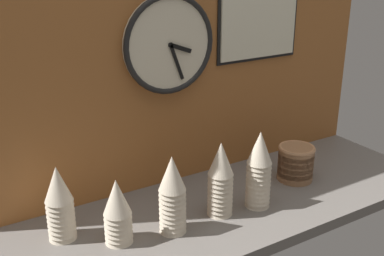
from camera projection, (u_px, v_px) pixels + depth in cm
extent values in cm
cube|color=slate|center=(231.00, 206.00, 170.95)|extent=(160.00, 56.00, 4.00)
cube|color=#A3602D|center=(192.00, 41.00, 172.68)|extent=(160.00, 3.00, 105.00)
cone|color=beige|center=(173.00, 215.00, 150.25)|extent=(8.58, 8.58, 11.31)
cone|color=beige|center=(173.00, 211.00, 149.68)|extent=(8.58, 8.58, 11.31)
cone|color=beige|center=(173.00, 206.00, 149.10)|extent=(8.58, 8.58, 11.31)
cone|color=beige|center=(172.00, 202.00, 148.53)|extent=(8.58, 8.58, 11.31)
cone|color=beige|center=(172.00, 197.00, 147.95)|extent=(8.58, 8.58, 11.31)
cone|color=beige|center=(172.00, 192.00, 147.38)|extent=(8.58, 8.58, 11.31)
cone|color=beige|center=(172.00, 188.00, 146.80)|extent=(8.58, 8.58, 11.31)
cone|color=beige|center=(172.00, 183.00, 146.23)|extent=(8.58, 8.58, 11.31)
cone|color=beige|center=(172.00, 178.00, 145.65)|extent=(8.58, 8.58, 11.31)
cone|color=beige|center=(172.00, 173.00, 145.08)|extent=(8.58, 8.58, 11.31)
cone|color=beige|center=(220.00, 199.00, 160.18)|extent=(8.58, 8.58, 11.31)
cone|color=beige|center=(220.00, 194.00, 159.61)|extent=(8.58, 8.58, 11.31)
cone|color=beige|center=(220.00, 190.00, 159.03)|extent=(8.58, 8.58, 11.31)
cone|color=beige|center=(220.00, 186.00, 158.46)|extent=(8.58, 8.58, 11.31)
cone|color=beige|center=(220.00, 181.00, 157.88)|extent=(8.58, 8.58, 11.31)
cone|color=beige|center=(221.00, 177.00, 157.31)|extent=(8.58, 8.58, 11.31)
cone|color=beige|center=(221.00, 172.00, 156.73)|extent=(8.58, 8.58, 11.31)
cone|color=beige|center=(221.00, 168.00, 156.16)|extent=(8.58, 8.58, 11.31)
cone|color=beige|center=(221.00, 163.00, 155.58)|extent=(8.58, 8.58, 11.31)
cone|color=beige|center=(221.00, 159.00, 155.01)|extent=(8.58, 8.58, 11.31)
cone|color=beige|center=(118.00, 225.00, 144.83)|extent=(8.58, 8.58, 11.31)
cone|color=beige|center=(118.00, 221.00, 144.25)|extent=(8.58, 8.58, 11.31)
cone|color=beige|center=(118.00, 216.00, 143.68)|extent=(8.58, 8.58, 11.31)
cone|color=beige|center=(117.00, 211.00, 143.10)|extent=(8.58, 8.58, 11.31)
cone|color=beige|center=(117.00, 207.00, 142.53)|extent=(8.58, 8.58, 11.31)
cone|color=beige|center=(117.00, 202.00, 141.95)|extent=(8.58, 8.58, 11.31)
cone|color=beige|center=(117.00, 197.00, 141.38)|extent=(8.58, 8.58, 11.31)
cone|color=beige|center=(258.00, 191.00, 165.23)|extent=(8.58, 8.58, 11.31)
cone|color=beige|center=(258.00, 187.00, 164.66)|extent=(8.58, 8.58, 11.31)
cone|color=beige|center=(258.00, 182.00, 164.08)|extent=(8.58, 8.58, 11.31)
cone|color=beige|center=(258.00, 178.00, 163.51)|extent=(8.58, 8.58, 11.31)
cone|color=beige|center=(259.00, 174.00, 162.93)|extent=(8.58, 8.58, 11.31)
cone|color=beige|center=(259.00, 170.00, 162.36)|extent=(8.58, 8.58, 11.31)
cone|color=beige|center=(259.00, 165.00, 161.78)|extent=(8.58, 8.58, 11.31)
cone|color=beige|center=(259.00, 161.00, 161.21)|extent=(8.58, 8.58, 11.31)
cone|color=beige|center=(260.00, 156.00, 160.63)|extent=(8.58, 8.58, 11.31)
cone|color=beige|center=(260.00, 152.00, 160.06)|extent=(8.58, 8.58, 11.31)
cone|color=beige|center=(260.00, 148.00, 159.48)|extent=(8.58, 8.58, 11.31)
cone|color=beige|center=(62.00, 222.00, 146.67)|extent=(8.58, 8.58, 11.31)
cone|color=beige|center=(61.00, 217.00, 146.10)|extent=(8.58, 8.58, 11.31)
cone|color=beige|center=(61.00, 213.00, 145.52)|extent=(8.58, 8.58, 11.31)
cone|color=beige|center=(60.00, 208.00, 144.95)|extent=(8.58, 8.58, 11.31)
cone|color=beige|center=(59.00, 203.00, 144.37)|extent=(8.58, 8.58, 11.31)
cone|color=beige|center=(59.00, 199.00, 143.80)|extent=(8.58, 8.58, 11.31)
cone|color=beige|center=(58.00, 194.00, 143.22)|extent=(8.58, 8.58, 11.31)
cone|color=beige|center=(58.00, 189.00, 142.65)|extent=(8.58, 8.58, 11.31)
cone|color=beige|center=(57.00, 184.00, 142.07)|extent=(8.58, 8.58, 11.31)
cylinder|color=#996B47|center=(295.00, 174.00, 185.36)|extent=(13.58, 13.58, 4.28)
cylinder|color=#996B47|center=(295.00, 169.00, 184.54)|extent=(13.58, 13.58, 4.28)
cylinder|color=#996B47|center=(296.00, 163.00, 183.72)|extent=(13.58, 13.58, 4.28)
cylinder|color=#996B47|center=(296.00, 158.00, 182.90)|extent=(13.58, 13.58, 4.28)
cylinder|color=#996B47|center=(297.00, 152.00, 182.07)|extent=(13.58, 13.58, 4.28)
torus|color=tan|center=(297.00, 148.00, 181.54)|extent=(14.04, 14.04, 1.54)
cylinder|color=beige|center=(169.00, 44.00, 165.17)|extent=(34.23, 1.80, 34.23)
torus|color=black|center=(170.00, 45.00, 164.52)|extent=(34.84, 1.98, 34.84)
cube|color=black|center=(181.00, 48.00, 166.63)|extent=(8.56, 0.60, 4.44)
cube|color=black|center=(177.00, 62.00, 167.48)|extent=(5.60, 0.60, 12.91)
cylinder|color=black|center=(171.00, 45.00, 164.13)|extent=(1.71, 0.60, 1.71)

